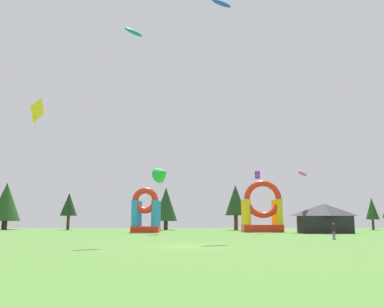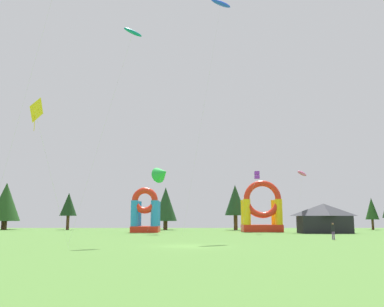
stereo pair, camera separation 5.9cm
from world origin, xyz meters
TOP-DOWN VIEW (x-y plane):
  - ground_plane at (0.00, 0.00)m, footprint 120.00×120.00m
  - kite_yellow_diamond at (-10.80, -3.86)m, footprint 2.71×2.44m
  - kite_blue_parafoil at (3.62, 13.05)m, footprint 5.89×3.74m
  - kite_pink_parafoil at (17.01, 30.04)m, footprint 2.98×3.51m
  - kite_teal_parafoil at (-5.56, 5.64)m, footprint 5.41×3.78m
  - kite_purple_box at (9.48, 26.18)m, footprint 2.96×0.69m
  - kite_green_delta at (-3.94, 24.36)m, footprint 3.45×3.21m
  - person_left_edge at (14.17, 9.50)m, footprint 0.39×0.39m
  - inflatable_red_slide at (-6.90, 31.06)m, footprint 4.16×4.65m
  - inflatable_blue_arch at (11.25, 33.24)m, footprint 6.14×4.18m
  - festival_tent at (19.04, 27.01)m, footprint 7.02×3.67m
  - tree_row_2 at (-35.17, 45.70)m, footprint 5.50×5.50m
  - tree_row_3 at (-23.07, 45.24)m, footprint 3.14×3.14m
  - tree_row_4 at (-4.73, 44.53)m, footprint 4.28×4.28m
  - tree_row_5 at (8.16, 43.31)m, footprint 3.91×3.91m
  - tree_row_6 at (33.72, 44.56)m, footprint 2.38×2.38m

SIDE VIEW (x-z plane):
  - ground_plane at x=0.00m, z-range 0.00..0.00m
  - person_left_edge at x=14.17m, z-range 0.15..1.79m
  - festival_tent at x=19.04m, z-range 0.00..4.19m
  - inflatable_red_slide at x=-6.90m, z-range -0.80..5.93m
  - inflatable_blue_arch at x=11.25m, z-range -1.01..7.02m
  - tree_row_6 at x=33.72m, z-range 0.90..6.81m
  - tree_row_3 at x=-23.07m, z-range 1.23..8.10m
  - tree_row_4 at x=-4.73m, z-range 0.78..8.64m
  - tree_row_2 at x=-35.17m, z-range 0.77..9.63m
  - tree_row_5 at x=8.16m, z-range 1.27..9.50m
  - kite_purple_box at x=9.48m, z-range 3.83..12.57m
  - kite_green_delta at x=-3.94m, z-range 3.49..12.99m
  - kite_pink_parafoil at x=17.01m, z-range 4.13..13.58m
  - kite_yellow_diamond at x=-10.80m, z-range 4.37..14.51m
  - kite_teal_parafoil at x=-5.56m, z-range 9.67..30.11m
  - kite_blue_parafoil at x=3.62m, z-range 13.28..41.02m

